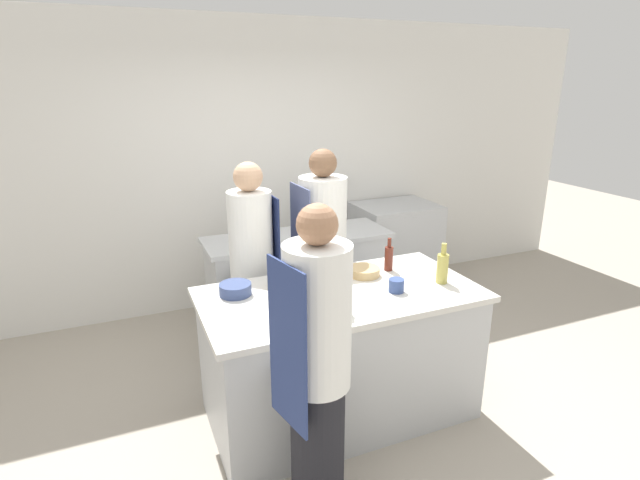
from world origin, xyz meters
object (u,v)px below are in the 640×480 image
object	(u,v)px
cup	(396,285)
bottle_wine	(389,258)
chef_at_pass_far	(322,262)
bottle_cooking_oil	(338,292)
bottle_olive_oil	(442,267)
bowl_ceramic_blue	(326,290)
bowl_wooden_salad	(290,280)
bottle_vinegar	(314,309)
oven_range	(395,247)
chef_at_stove	(253,272)
chef_at_prep_near	(317,370)
bowl_prep_small	(235,289)
bowl_mixing_large	(364,271)

from	to	relation	value
cup	bottle_wine	bearing A→B (deg)	67.26
chef_at_pass_far	bottle_cooking_oil	distance (m)	0.93
bottle_olive_oil	bowl_ceramic_blue	size ratio (longest dim) A/B	1.25
bottle_olive_oil	bottle_wine	distance (m)	0.40
chef_at_pass_far	bowl_wooden_salad	xyz separation A→B (m)	(-0.41, -0.43, 0.08)
bottle_vinegar	bowl_wooden_salad	size ratio (longest dim) A/B	0.90
oven_range	chef_at_stove	world-z (taller)	chef_at_stove
bottle_vinegar	chef_at_prep_near	bearing A→B (deg)	-110.26
bottle_olive_oil	bowl_prep_small	xyz separation A→B (m)	(-1.33, 0.35, -0.07)
cup	bowl_prep_small	bearing A→B (deg)	159.61
bowl_mixing_large	bowl_prep_small	xyz separation A→B (m)	(-0.91, 0.03, 0.01)
chef_at_stove	bottle_vinegar	world-z (taller)	chef_at_stove
bowl_wooden_salad	chef_at_prep_near	bearing A→B (deg)	-101.89
chef_at_pass_far	bowl_ceramic_blue	size ratio (longest dim) A/B	7.85
bottle_olive_oil	bowl_wooden_salad	world-z (taller)	bottle_olive_oil
bowl_mixing_large	cup	size ratio (longest dim) A/B	2.20
chef_at_pass_far	bottle_vinegar	xyz separation A→B (m)	(-0.48, -1.00, 0.13)
bowl_wooden_salad	cup	distance (m)	0.70
chef_at_prep_near	bowl_wooden_salad	world-z (taller)	chef_at_prep_near
bottle_vinegar	bowl_prep_small	world-z (taller)	bottle_vinegar
oven_range	chef_at_pass_far	distance (m)	1.78
bottle_cooking_oil	chef_at_prep_near	bearing A→B (deg)	-124.91
chef_at_prep_near	bottle_vinegar	xyz separation A→B (m)	(0.13, 0.36, 0.15)
bottle_olive_oil	bowl_wooden_salad	distance (m)	1.03
bowl_mixing_large	chef_at_prep_near	bearing A→B (deg)	-129.20
bottle_cooking_oil	bowl_prep_small	distance (m)	0.69
bottle_vinegar	cup	size ratio (longest dim) A/B	2.39
oven_range	chef_at_stove	bearing A→B (deg)	-151.30
bowl_mixing_large	bottle_wine	bearing A→B (deg)	5.96
chef_at_pass_far	cup	size ratio (longest dim) A/B	17.55
chef_at_stove	bowl_mixing_large	size ratio (longest dim) A/B	7.65
chef_at_stove	bowl_prep_small	size ratio (longest dim) A/B	8.18
chef_at_stove	bottle_wine	bearing A→B (deg)	57.47
bottle_vinegar	bottle_olive_oil	bearing A→B (deg)	12.16
cup	chef_at_stove	bearing A→B (deg)	129.90
chef_at_prep_near	chef_at_stove	distance (m)	1.43
bottle_vinegar	bowl_ceramic_blue	world-z (taller)	bottle_vinegar
chef_at_stove	bowl_wooden_salad	world-z (taller)	chef_at_stove
chef_at_pass_far	bowl_wooden_salad	distance (m)	0.60
bottle_cooking_oil	bottle_olive_oil	bearing A→B (deg)	6.79
bottle_cooking_oil	cup	distance (m)	0.47
bottle_vinegar	bowl_mixing_large	xyz separation A→B (m)	(0.60, 0.54, -0.07)
oven_range	bottle_vinegar	world-z (taller)	bottle_vinegar
chef_at_prep_near	bowl_ceramic_blue	size ratio (longest dim) A/B	7.66
bottle_cooking_oil	bottle_vinegar	bearing A→B (deg)	-148.89
bowl_ceramic_blue	bowl_mixing_large	bearing A→B (deg)	28.83
bottle_cooking_oil	chef_at_stove	bearing A→B (deg)	105.54
oven_range	bottle_olive_oil	bearing A→B (deg)	-112.78
oven_range	bowl_mixing_large	size ratio (longest dim) A/B	4.35
bottle_vinegar	bowl_wooden_salad	bearing A→B (deg)	83.68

